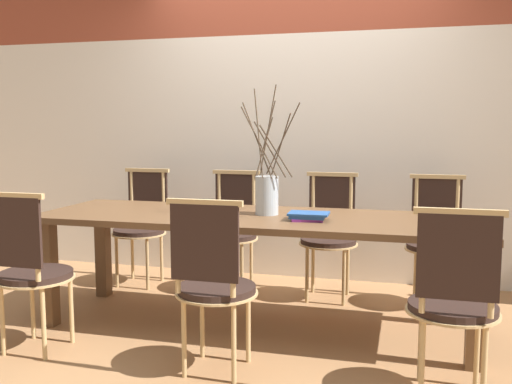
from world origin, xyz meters
name	(u,v)px	position (x,y,z in m)	size (l,w,h in m)	color
ground_plane	(256,325)	(0.00, 0.00, 0.00)	(16.00, 16.00, 0.00)	#9E7047
wall_rear	(296,89)	(0.00, 1.29, 1.60)	(12.00, 0.06, 3.20)	silver
dining_table	(256,229)	(0.00, 0.00, 0.64)	(2.81, 0.89, 0.73)	brown
chair_near_leftend	(30,267)	(-1.13, -0.75, 0.50)	(0.44, 0.44, 0.94)	black
chair_near_left	(213,280)	(-0.03, -0.75, 0.50)	(0.44, 0.44, 0.94)	black
chair_near_center	(454,298)	(1.15, -0.75, 0.50)	(0.44, 0.44, 0.94)	black
chair_far_leftend	(142,222)	(-1.18, 0.75, 0.50)	(0.44, 0.44, 0.94)	black
chair_far_left	(232,227)	(-0.40, 0.75, 0.50)	(0.44, 0.44, 0.94)	black
chair_far_center	(329,232)	(0.37, 0.75, 0.50)	(0.44, 0.44, 0.94)	black
chair_far_right	(436,237)	(1.14, 0.75, 0.50)	(0.44, 0.44, 0.94)	black
vase_centerpiece	(267,193)	(0.06, 0.05, 0.87)	(0.35, 0.37, 0.83)	#B2BCC1
book_stack	(308,216)	(0.35, -0.10, 0.75)	(0.25, 0.21, 0.05)	#842D8C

